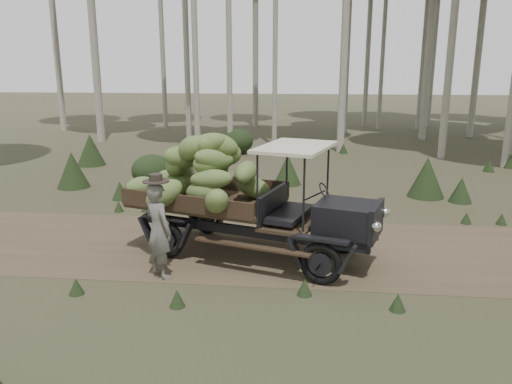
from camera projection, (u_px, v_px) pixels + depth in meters
ground at (305, 250)px, 10.81m from camera, size 120.00×120.00×0.00m
dirt_track at (305, 249)px, 10.81m from camera, size 70.00×4.00×0.01m
banana_truck at (225, 184)px, 10.32m from camera, size 5.48×3.21×2.61m
farmer at (158, 229)px, 9.23m from camera, size 0.79×0.76×1.98m
undergrowth at (287, 239)px, 9.88m from camera, size 22.44×25.11×1.39m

